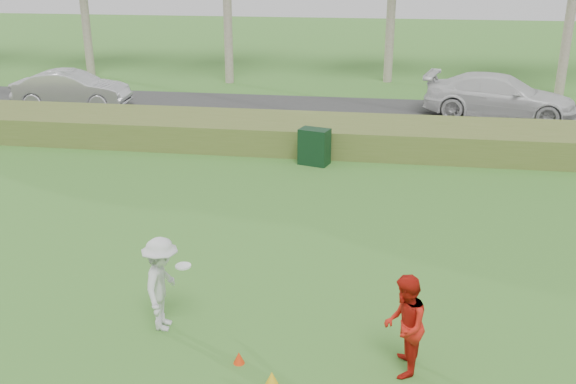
% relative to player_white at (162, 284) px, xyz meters
% --- Properties ---
extents(ground, '(120.00, 120.00, 0.00)m').
position_rel_player_white_xyz_m(ground, '(1.62, -0.37, -0.85)').
color(ground, '#326F25').
rests_on(ground, ground).
extents(reed_strip, '(80.00, 3.00, 0.90)m').
position_rel_player_white_xyz_m(reed_strip, '(1.62, 11.63, -0.40)').
color(reed_strip, '#516327').
rests_on(reed_strip, ground).
extents(park_road, '(80.00, 6.00, 0.06)m').
position_rel_player_white_xyz_m(park_road, '(1.62, 16.63, -0.82)').
color(park_road, '#2D2D2D').
rests_on(park_road, ground).
extents(player_white, '(0.88, 1.13, 1.70)m').
position_rel_player_white_xyz_m(player_white, '(0.00, 0.00, 0.00)').
color(player_white, silver).
rests_on(player_white, ground).
extents(player_red, '(0.67, 0.84, 1.66)m').
position_rel_player_white_xyz_m(player_red, '(4.10, -0.67, -0.02)').
color(player_red, red).
rests_on(player_red, ground).
extents(cone_orange, '(0.18, 0.18, 0.20)m').
position_rel_player_white_xyz_m(cone_orange, '(1.53, -0.85, -0.75)').
color(cone_orange, '#F6370C').
rests_on(cone_orange, ground).
extents(cone_yellow, '(0.20, 0.20, 0.22)m').
position_rel_player_white_xyz_m(cone_yellow, '(2.14, -1.29, -0.74)').
color(cone_yellow, yellow).
rests_on(cone_yellow, ground).
extents(utility_cabinet, '(1.03, 0.80, 1.13)m').
position_rel_player_white_xyz_m(utility_cabinet, '(1.50, 9.73, -0.28)').
color(utility_cabinet, black).
rests_on(utility_cabinet, ground).
extents(car_mid, '(4.85, 2.04, 1.56)m').
position_rel_player_white_xyz_m(car_mid, '(-9.50, 15.76, -0.01)').
color(car_mid, silver).
rests_on(car_mid, park_road).
extents(car_right, '(6.25, 3.67, 1.70)m').
position_rel_player_white_xyz_m(car_right, '(8.07, 16.72, 0.06)').
color(car_right, silver).
rests_on(car_right, park_road).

